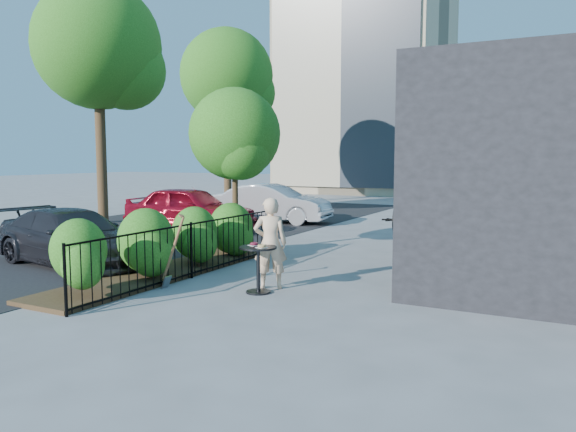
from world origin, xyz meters
The scene contains 14 objects.
ground centered at (0.00, 0.00, 0.00)m, with size 120.00×120.00×0.00m, color gray.
fence centered at (-1.50, 0.00, 0.56)m, with size 0.05×6.05×1.10m.
planting_bed centered at (-2.20, 0.00, 0.04)m, with size 1.30×6.00×0.08m, color #382616.
shrubs centered at (-2.10, 0.10, 0.70)m, with size 1.10×5.60×1.24m.
patio_tree centered at (-2.24, 2.76, 2.76)m, with size 2.20×2.20×3.94m.
street centered at (-7.00, 3.00, 0.00)m, with size 9.00×30.00×0.01m, color black.
street_tree_near centered at (-9.94, 5.96, 5.92)m, with size 4.40×4.40×8.28m.
street_tree_far centered at (-9.94, 13.96, 5.92)m, with size 4.40×4.40×8.28m.
cafe_table centered at (0.25, -0.42, 0.56)m, with size 0.64×0.64×0.87m.
woman centered at (0.27, -0.03, 0.82)m, with size 0.60×0.39×1.64m, color beige.
shovel centered at (-1.26, -0.88, 0.60)m, with size 0.52×0.18×1.38m.
car_red centered at (-5.76, 5.51, 0.72)m, with size 1.70×4.22×1.44m, color maroon.
car_silver centered at (-4.68, 8.89, 0.69)m, with size 1.46×4.19×1.38m, color #AEAEB3.
car_darkgrey centered at (-4.60, -0.11, 0.61)m, with size 1.70×4.17×1.21m, color black.
Camera 1 is at (5.12, -8.62, 2.34)m, focal length 35.00 mm.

